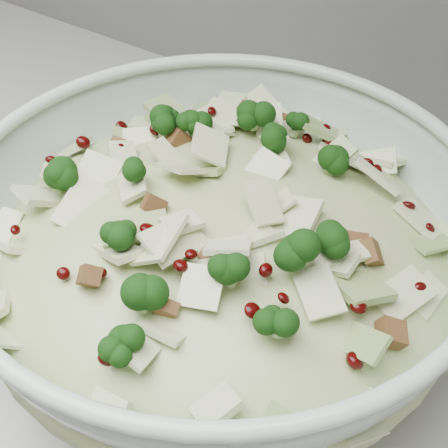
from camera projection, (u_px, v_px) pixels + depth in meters
mixing_bowl at (220, 256)px, 0.51m from camera, size 0.41×0.41×0.16m
salad at (220, 233)px, 0.49m from camera, size 0.43×0.43×0.16m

